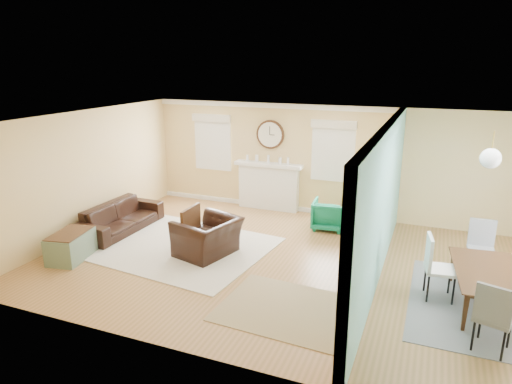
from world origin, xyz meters
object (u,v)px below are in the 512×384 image
(green_chair, at_px, (329,215))
(dining_table, at_px, (488,290))
(sofa, at_px, (121,217))
(eames_chair, at_px, (208,237))
(credenza, at_px, (372,222))

(green_chair, height_order, dining_table, green_chair)
(sofa, distance_m, green_chair, 4.53)
(eames_chair, bearing_deg, green_chair, 156.35)
(eames_chair, height_order, credenza, credenza)
(green_chair, height_order, credenza, credenza)
(green_chair, relative_size, dining_table, 0.42)
(sofa, xyz_separation_m, eames_chair, (2.35, -0.43, 0.05))
(credenza, bearing_deg, dining_table, -46.23)
(sofa, relative_size, green_chair, 2.96)
(sofa, height_order, green_chair, green_chair)
(dining_table, bearing_deg, green_chair, 45.56)
(sofa, xyz_separation_m, credenza, (5.13, 1.48, 0.09))
(sofa, height_order, eames_chair, eames_chair)
(eames_chair, relative_size, green_chair, 1.56)
(eames_chair, distance_m, credenza, 3.37)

